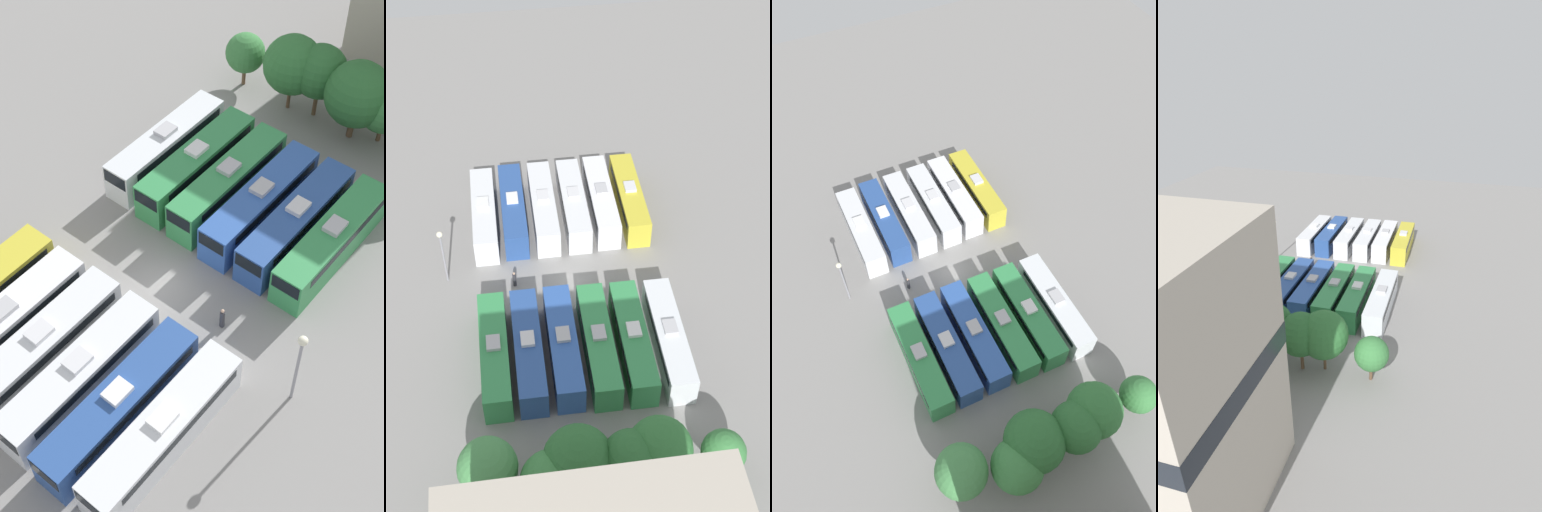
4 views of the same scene
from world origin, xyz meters
TOP-DOWN VIEW (x-y plane):
  - ground_plane at (0.00, 0.00)m, footprint 116.59×116.59m
  - bus_0 at (-7.88, -9.64)m, footprint 2.47×11.96m
  - bus_1 at (-4.77, -9.71)m, footprint 2.47×11.96m
  - bus_2 at (-1.73, -9.50)m, footprint 2.47×11.96m
  - bus_3 at (1.53, -9.47)m, footprint 2.47×11.96m
  - bus_4 at (4.78, -9.51)m, footprint 2.47×11.96m
  - bus_5 at (7.88, -9.16)m, footprint 2.47×11.96m
  - bus_6 at (-7.84, 9.75)m, footprint 2.47×11.96m
  - bus_7 at (-4.62, 9.59)m, footprint 2.47×11.96m
  - bus_8 at (-1.49, 9.53)m, footprint 2.47×11.96m
  - bus_9 at (1.65, 9.29)m, footprint 2.47×11.96m
  - bus_10 at (4.78, 9.36)m, footprint 2.47×11.96m
  - bus_11 at (7.77, 9.39)m, footprint 2.47×11.96m
  - worker_person at (5.38, -0.23)m, footprint 0.36×0.36m
  - light_pole at (11.98, -1.79)m, footprint 0.60×0.60m
  - tree_0 at (-9.18, 22.13)m, footprint 3.53×3.53m
  - tree_1 at (-4.16, 21.85)m, footprint 5.08×5.08m
  - tree_2 at (-1.84, 22.42)m, footprint 4.59×4.59m
  - tree_3 at (2.04, 21.92)m, footprint 5.47×5.47m
  - tree_4 at (4.21, 22.93)m, footprint 4.67×4.67m
  - tree_5 at (8.76, 21.38)m, footprint 4.62×4.62m

SIDE VIEW (x-z plane):
  - ground_plane at x=0.00m, z-range 0.00..0.00m
  - worker_person at x=5.38m, z-range -0.06..1.72m
  - bus_0 at x=-7.88m, z-range -0.02..3.53m
  - bus_1 at x=-4.77m, z-range -0.02..3.53m
  - bus_2 at x=-1.73m, z-range -0.02..3.53m
  - bus_3 at x=1.53m, z-range -0.02..3.53m
  - bus_4 at x=4.78m, z-range -0.02..3.53m
  - bus_5 at x=7.88m, z-range -0.02..3.53m
  - bus_6 at x=-7.84m, z-range -0.02..3.53m
  - bus_7 at x=-4.62m, z-range -0.02..3.53m
  - bus_8 at x=-1.49m, z-range -0.02..3.53m
  - bus_9 at x=1.65m, z-range -0.02..3.53m
  - bus_10 at x=4.78m, z-range -0.02..3.53m
  - bus_11 at x=7.77m, z-range -0.02..3.53m
  - tree_0 at x=-9.18m, z-range 0.74..5.76m
  - tree_4 at x=4.21m, z-range 0.66..6.66m
  - tree_5 at x=8.76m, z-range 0.83..7.15m
  - tree_3 at x=2.04m, z-range 0.78..7.83m
  - tree_1 at x=-4.16m, z-range 0.93..7.87m
  - tree_2 at x=-1.84m, z-range 1.06..7.79m
  - light_pole at x=11.98m, z-range 1.28..7.93m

